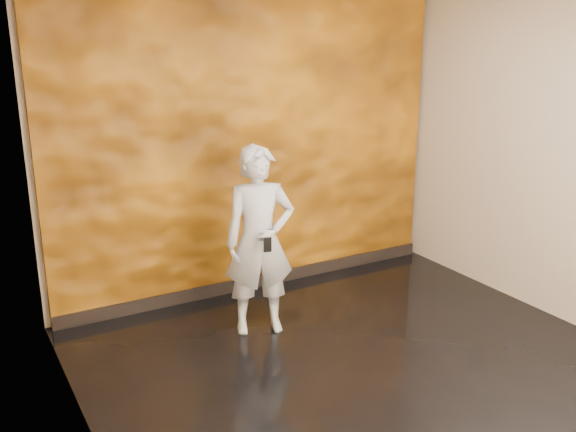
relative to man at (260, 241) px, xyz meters
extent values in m
cube|color=black|center=(0.39, -1.09, -0.79)|extent=(4.00, 4.00, 0.01)
cube|color=beige|center=(0.39, 0.91, 0.61)|extent=(4.00, 0.02, 2.80)
cube|color=beige|center=(-1.61, -1.09, 0.61)|extent=(0.02, 4.00, 2.80)
cube|color=orange|center=(0.39, 0.87, 0.59)|extent=(3.90, 0.06, 2.75)
cube|color=black|center=(0.39, 0.83, -0.73)|extent=(3.90, 0.04, 0.12)
imported|color=#989DA6|center=(0.00, 0.00, 0.00)|extent=(0.66, 0.53, 1.58)
cube|color=black|center=(-0.05, -0.24, 0.05)|extent=(0.07, 0.03, 0.12)
camera|label=1|loc=(-2.24, -4.44, 1.70)|focal=40.00mm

